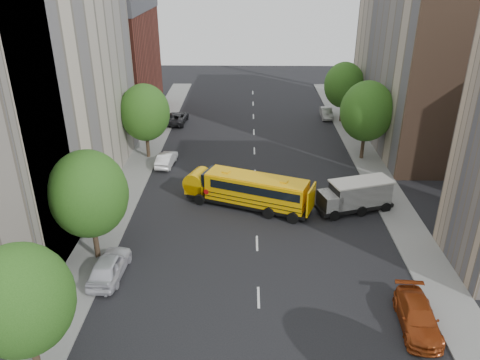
{
  "coord_description": "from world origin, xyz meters",
  "views": [
    {
      "loc": [
        -0.73,
        -30.7,
        18.75
      ],
      "look_at": [
        -1.3,
        2.0,
        3.18
      ],
      "focal_mm": 35.0,
      "sensor_mm": 36.0,
      "label": 1
    }
  ],
  "objects_px": {
    "street_tree_0": "(21,300)",
    "street_tree_1": "(89,194)",
    "parked_car_1": "(166,159)",
    "parked_car_0": "(109,266)",
    "safari_truck": "(355,195)",
    "street_tree_4": "(367,111)",
    "parked_car_3": "(418,317)",
    "street_tree_5": "(344,85)",
    "parked_car_2": "(177,118)",
    "street_tree_2": "(145,113)",
    "school_bus": "(247,189)",
    "parked_car_5": "(326,113)"
  },
  "relations": [
    {
      "from": "street_tree_4",
      "to": "school_bus",
      "type": "height_order",
      "value": "street_tree_4"
    },
    {
      "from": "school_bus",
      "to": "parked_car_2",
      "type": "xyz_separation_m",
      "value": [
        -8.87,
        21.59,
        -0.93
      ]
    },
    {
      "from": "school_bus",
      "to": "parked_car_1",
      "type": "xyz_separation_m",
      "value": [
        -8.07,
        8.41,
        -0.97
      ]
    },
    {
      "from": "street_tree_2",
      "to": "parked_car_0",
      "type": "relative_size",
      "value": 1.64
    },
    {
      "from": "parked_car_0",
      "to": "safari_truck",
      "type": "bearing_deg",
      "value": -149.83
    },
    {
      "from": "street_tree_0",
      "to": "street_tree_1",
      "type": "relative_size",
      "value": 0.94
    },
    {
      "from": "street_tree_0",
      "to": "street_tree_1",
      "type": "height_order",
      "value": "street_tree_1"
    },
    {
      "from": "parked_car_5",
      "to": "parked_car_2",
      "type": "bearing_deg",
      "value": -171.55
    },
    {
      "from": "street_tree_5",
      "to": "parked_car_3",
      "type": "bearing_deg",
      "value": -93.47
    },
    {
      "from": "street_tree_1",
      "to": "parked_car_0",
      "type": "xyz_separation_m",
      "value": [
        1.4,
        -2.05,
        -4.15
      ]
    },
    {
      "from": "safari_truck",
      "to": "parked_car_0",
      "type": "distance_m",
      "value": 19.81
    },
    {
      "from": "safari_truck",
      "to": "parked_car_0",
      "type": "bearing_deg",
      "value": -170.32
    },
    {
      "from": "street_tree_5",
      "to": "parked_car_0",
      "type": "height_order",
      "value": "street_tree_5"
    },
    {
      "from": "street_tree_0",
      "to": "safari_truck",
      "type": "bearing_deg",
      "value": 41.86
    },
    {
      "from": "street_tree_5",
      "to": "safari_truck",
      "type": "xyz_separation_m",
      "value": [
        -3.0,
        -22.98,
        -3.3
      ]
    },
    {
      "from": "school_bus",
      "to": "street_tree_5",
      "type": "bearing_deg",
      "value": 83.58
    },
    {
      "from": "parked_car_2",
      "to": "parked_car_5",
      "type": "distance_m",
      "value": 19.17
    },
    {
      "from": "street_tree_1",
      "to": "street_tree_2",
      "type": "distance_m",
      "value": 18.0
    },
    {
      "from": "street_tree_4",
      "to": "parked_car_2",
      "type": "bearing_deg",
      "value": 151.52
    },
    {
      "from": "school_bus",
      "to": "parked_car_3",
      "type": "relative_size",
      "value": 2.14
    },
    {
      "from": "parked_car_5",
      "to": "street_tree_1",
      "type": "bearing_deg",
      "value": -121.82
    },
    {
      "from": "street_tree_1",
      "to": "parked_car_1",
      "type": "relative_size",
      "value": 1.97
    },
    {
      "from": "street_tree_1",
      "to": "street_tree_2",
      "type": "xyz_separation_m",
      "value": [
        0.0,
        18.0,
        -0.12
      ]
    },
    {
      "from": "parked_car_2",
      "to": "street_tree_4",
      "type": "bearing_deg",
      "value": 155.41
    },
    {
      "from": "street_tree_4",
      "to": "parked_car_1",
      "type": "height_order",
      "value": "street_tree_4"
    },
    {
      "from": "street_tree_4",
      "to": "parked_car_1",
      "type": "distance_m",
      "value": 20.38
    },
    {
      "from": "parked_car_2",
      "to": "parked_car_5",
      "type": "height_order",
      "value": "parked_car_2"
    },
    {
      "from": "street_tree_2",
      "to": "parked_car_3",
      "type": "distance_m",
      "value": 31.64
    },
    {
      "from": "parked_car_0",
      "to": "parked_car_3",
      "type": "xyz_separation_m",
      "value": [
        18.4,
        -4.28,
        -0.09
      ]
    },
    {
      "from": "street_tree_4",
      "to": "street_tree_0",
      "type": "bearing_deg",
      "value": -128.16
    },
    {
      "from": "street_tree_5",
      "to": "parked_car_1",
      "type": "height_order",
      "value": "street_tree_5"
    },
    {
      "from": "parked_car_3",
      "to": "school_bus",
      "type": "bearing_deg",
      "value": 128.64
    },
    {
      "from": "safari_truck",
      "to": "parked_car_0",
      "type": "height_order",
      "value": "safari_truck"
    },
    {
      "from": "parked_car_0",
      "to": "parked_car_2",
      "type": "xyz_separation_m",
      "value": [
        0.0,
        31.23,
        -0.11
      ]
    },
    {
      "from": "street_tree_1",
      "to": "parked_car_5",
      "type": "height_order",
      "value": "street_tree_1"
    },
    {
      "from": "school_bus",
      "to": "parked_car_5",
      "type": "bearing_deg",
      "value": 88.37
    },
    {
      "from": "school_bus",
      "to": "safari_truck",
      "type": "relative_size",
      "value": 1.6
    },
    {
      "from": "street_tree_5",
      "to": "parked_car_3",
      "type": "height_order",
      "value": "street_tree_5"
    },
    {
      "from": "street_tree_1",
      "to": "parked_car_3",
      "type": "bearing_deg",
      "value": -17.74
    },
    {
      "from": "street_tree_5",
      "to": "parked_car_2",
      "type": "height_order",
      "value": "street_tree_5"
    },
    {
      "from": "street_tree_4",
      "to": "parked_car_3",
      "type": "xyz_separation_m",
      "value": [
        -2.2,
        -24.33,
        -4.37
      ]
    },
    {
      "from": "parked_car_2",
      "to": "street_tree_2",
      "type": "bearing_deg",
      "value": 86.75
    },
    {
      "from": "safari_truck",
      "to": "parked_car_0",
      "type": "xyz_separation_m",
      "value": [
        -17.6,
        -9.07,
        -0.6
      ]
    },
    {
      "from": "street_tree_5",
      "to": "safari_truck",
      "type": "height_order",
      "value": "street_tree_5"
    },
    {
      "from": "street_tree_0",
      "to": "parked_car_3",
      "type": "xyz_separation_m",
      "value": [
        19.8,
        3.67,
        -3.93
      ]
    },
    {
      "from": "street_tree_4",
      "to": "parked_car_0",
      "type": "xyz_separation_m",
      "value": [
        -20.6,
        -20.05,
        -4.28
      ]
    },
    {
      "from": "street_tree_0",
      "to": "street_tree_5",
      "type": "xyz_separation_m",
      "value": [
        22.0,
        40.0,
        0.06
      ]
    },
    {
      "from": "street_tree_0",
      "to": "parked_car_2",
      "type": "bearing_deg",
      "value": 87.95
    },
    {
      "from": "street_tree_0",
      "to": "parked_car_3",
      "type": "bearing_deg",
      "value": 10.49
    },
    {
      "from": "parked_car_1",
      "to": "parked_car_0",
      "type": "bearing_deg",
      "value": 92.99
    }
  ]
}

